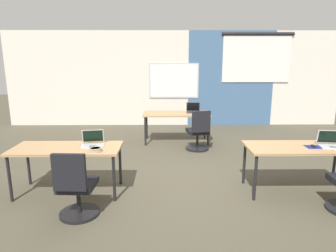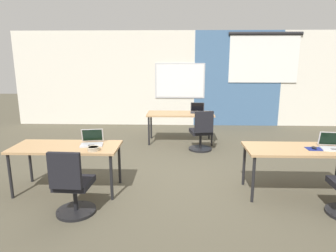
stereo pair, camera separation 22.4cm
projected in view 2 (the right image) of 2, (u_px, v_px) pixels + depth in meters
name	position (u px, v px, depth m)	size (l,w,h in m)	color
ground_plane	(181.00, 176.00, 5.18)	(24.00, 24.00, 0.00)	#4C4738
back_wall_assembly	(182.00, 79.00, 8.95)	(10.00, 0.27, 2.80)	silver
desk_near_left	(66.00, 150.00, 4.51)	(1.60, 0.70, 0.72)	tan
desk_near_right	(300.00, 152.00, 4.39)	(1.60, 0.70, 0.72)	tan
desk_far_center	(180.00, 116.00, 7.18)	(1.60, 0.70, 0.72)	tan
laptop_far_right	(197.00, 111.00, 7.22)	(0.34, 0.29, 0.24)	#333338
chair_far_right	(201.00, 134.00, 6.55)	(0.52, 0.57, 0.92)	black
laptop_near_left_inner	(92.00, 141.00, 4.56)	(0.37, 0.35, 0.23)	#B7B7BC
chair_near_left_inner	(72.00, 188.00, 3.83)	(0.52, 0.55, 0.92)	black
laptop_near_right_end	(332.00, 145.00, 4.35)	(0.36, 0.33, 0.23)	silver
mousepad_near_right_end	(314.00, 149.00, 4.34)	(0.22, 0.19, 0.00)	navy
mouse_near_right_end	(314.00, 148.00, 4.33)	(0.07, 0.11, 0.03)	black
snack_bowl	(93.00, 148.00, 4.25)	(0.18, 0.18, 0.06)	tan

